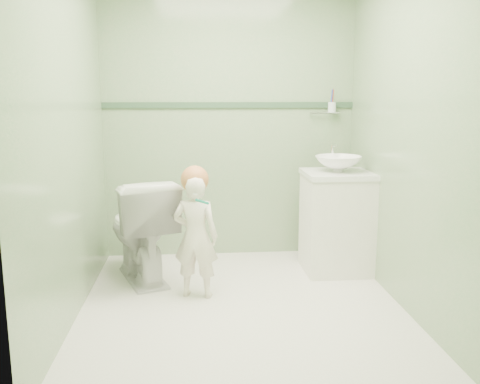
{
  "coord_description": "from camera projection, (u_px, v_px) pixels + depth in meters",
  "views": [
    {
      "loc": [
        -0.3,
        -3.37,
        1.45
      ],
      "look_at": [
        0.0,
        0.15,
        0.78
      ],
      "focal_mm": 39.04,
      "sensor_mm": 36.0,
      "label": 1
    }
  ],
  "objects": [
    {
      "name": "ground",
      "position": [
        242.0,
        307.0,
        3.6
      ],
      "size": [
        2.5,
        2.5,
        0.0
      ],
      "primitive_type": "plane",
      "color": "silver",
      "rests_on": "ground"
    },
    {
      "name": "room_shell",
      "position": [
        242.0,
        133.0,
        3.37
      ],
      "size": [
        2.5,
        2.54,
        2.4
      ],
      "color": "#7BA676",
      "rests_on": "ground"
    },
    {
      "name": "trim_stripe",
      "position": [
        229.0,
        105.0,
        4.56
      ],
      "size": [
        2.2,
        0.02,
        0.05
      ],
      "primitive_type": "cube",
      "color": "#335138",
      "rests_on": "room_shell"
    },
    {
      "name": "vanity",
      "position": [
        336.0,
        223.0,
        4.28
      ],
      "size": [
        0.52,
        0.5,
        0.8
      ],
      "primitive_type": "cube",
      "color": "white",
      "rests_on": "ground"
    },
    {
      "name": "counter",
      "position": [
        338.0,
        174.0,
        4.2
      ],
      "size": [
        0.54,
        0.52,
        0.04
      ],
      "primitive_type": "cube",
      "color": "white",
      "rests_on": "vanity"
    },
    {
      "name": "basin",
      "position": [
        338.0,
        164.0,
        4.19
      ],
      "size": [
        0.37,
        0.37,
        0.13
      ],
      "primitive_type": "imported",
      "color": "white",
      "rests_on": "counter"
    },
    {
      "name": "faucet",
      "position": [
        333.0,
        151.0,
        4.35
      ],
      "size": [
        0.03,
        0.13,
        0.18
      ],
      "color": "silver",
      "rests_on": "counter"
    },
    {
      "name": "cup_holder",
      "position": [
        331.0,
        107.0,
        4.58
      ],
      "size": [
        0.26,
        0.07,
        0.21
      ],
      "color": "silver",
      "rests_on": "room_shell"
    },
    {
      "name": "toilet",
      "position": [
        141.0,
        229.0,
        4.07
      ],
      "size": [
        0.7,
        0.91,
        0.81
      ],
      "primitive_type": "imported",
      "rotation": [
        0.0,
        0.0,
        3.49
      ],
      "color": "white",
      "rests_on": "ground"
    },
    {
      "name": "toddler",
      "position": [
        196.0,
        237.0,
        3.72
      ],
      "size": [
        0.36,
        0.28,
        0.89
      ],
      "primitive_type": "imported",
      "rotation": [
        0.0,
        0.0,
        2.91
      ],
      "color": "white",
      "rests_on": "ground"
    },
    {
      "name": "hair_cap",
      "position": [
        195.0,
        180.0,
        3.66
      ],
      "size": [
        0.2,
        0.2,
        0.2
      ],
      "primitive_type": "sphere",
      "color": "#BD723F",
      "rests_on": "toddler"
    },
    {
      "name": "teal_toothbrush",
      "position": [
        201.0,
        201.0,
        3.53
      ],
      "size": [
        0.11,
        0.14,
        0.08
      ],
      "color": "#0E876C",
      "rests_on": "toddler"
    }
  ]
}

